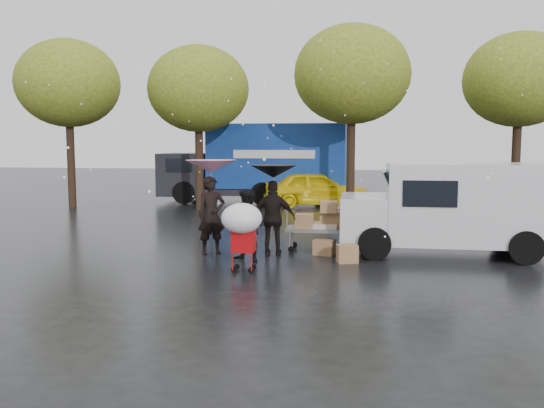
% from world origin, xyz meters
% --- Properties ---
extents(ground, '(90.00, 90.00, 0.00)m').
position_xyz_m(ground, '(0.00, 0.00, 0.00)').
color(ground, black).
rests_on(ground, ground).
extents(person_pink, '(0.82, 0.75, 1.88)m').
position_xyz_m(person_pink, '(-0.62, 1.14, 0.94)').
color(person_pink, black).
rests_on(person_pink, ground).
extents(person_middle, '(0.97, 0.87, 1.65)m').
position_xyz_m(person_middle, '(0.44, 0.37, 0.83)').
color(person_middle, black).
rests_on(person_middle, ground).
extents(person_black, '(1.08, 0.51, 1.80)m').
position_xyz_m(person_black, '(0.89, 1.17, 0.90)').
color(person_black, black).
rests_on(person_black, ground).
extents(umbrella_pink, '(1.22, 1.22, 2.28)m').
position_xyz_m(umbrella_pink, '(-0.62, 1.14, 2.12)').
color(umbrella_pink, '#4C4C4C').
rests_on(umbrella_pink, ground).
extents(umbrella_black, '(1.11, 1.11, 2.16)m').
position_xyz_m(umbrella_black, '(0.89, 1.17, 2.01)').
color(umbrella_black, '#4C4C4C').
rests_on(umbrella_black, ground).
extents(vendor_cart, '(1.52, 0.80, 1.27)m').
position_xyz_m(vendor_cart, '(1.96, 1.86, 0.73)').
color(vendor_cart, slate).
rests_on(vendor_cart, ground).
extents(shopping_cart, '(0.84, 0.84, 1.46)m').
position_xyz_m(shopping_cart, '(0.55, -0.80, 1.06)').
color(shopping_cart, red).
rests_on(shopping_cart, ground).
extents(white_van, '(4.91, 2.18, 2.20)m').
position_xyz_m(white_van, '(5.09, 1.97, 1.16)').
color(white_van, silver).
rests_on(white_van, ground).
extents(blue_truck, '(8.30, 2.60, 3.50)m').
position_xyz_m(blue_truck, '(-1.61, 13.10, 1.76)').
color(blue_truck, navy).
rests_on(blue_truck, ground).
extents(box_ground_near, '(0.52, 0.46, 0.40)m').
position_xyz_m(box_ground_near, '(2.66, 0.61, 0.20)').
color(box_ground_near, olive).
rests_on(box_ground_near, ground).
extents(box_ground_far, '(0.56, 0.48, 0.37)m').
position_xyz_m(box_ground_far, '(2.09, 1.41, 0.19)').
color(box_ground_far, olive).
rests_on(box_ground_far, ground).
extents(yellow_taxi, '(4.65, 2.54, 1.50)m').
position_xyz_m(yellow_taxi, '(1.04, 11.78, 0.75)').
color(yellow_taxi, yellow).
rests_on(yellow_taxi, ground).
extents(tree_row, '(21.60, 4.40, 7.12)m').
position_xyz_m(tree_row, '(-0.47, 10.00, 5.02)').
color(tree_row, black).
rests_on(tree_row, ground).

